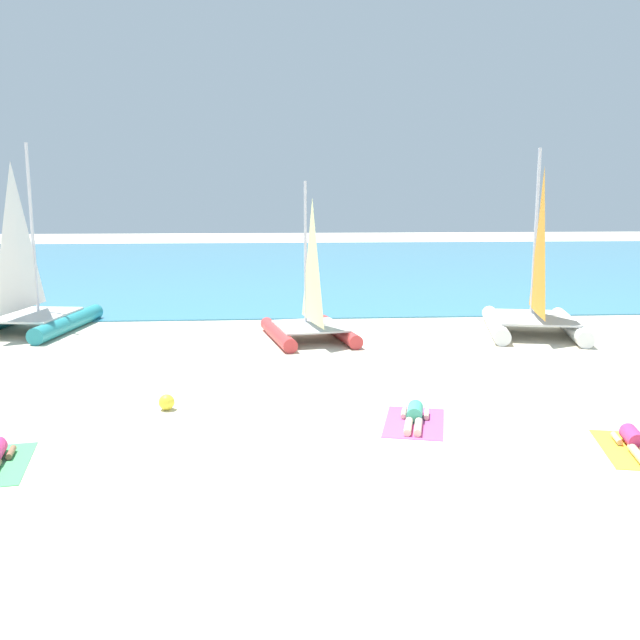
{
  "coord_description": "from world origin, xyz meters",
  "views": [
    {
      "loc": [
        -1.29,
        -11.48,
        4.26
      ],
      "look_at": [
        0.0,
        5.61,
        1.2
      ],
      "focal_mm": 39.13,
      "sensor_mm": 36.0,
      "label": 1
    }
  ],
  "objects_px": {
    "sunbather_middle": "(415,415)",
    "beach_ball": "(167,402)",
    "sailboat_red": "(309,317)",
    "sailboat_teal": "(29,304)",
    "towel_right": "(635,450)",
    "sunbather_right": "(635,441)",
    "sailboat_white": "(534,307)",
    "towel_middle": "(414,423)"
  },
  "relations": [
    {
      "from": "towel_right",
      "to": "sunbather_right",
      "type": "distance_m",
      "value": 0.14
    },
    {
      "from": "sailboat_red",
      "to": "sailboat_white",
      "type": "height_order",
      "value": "sailboat_white"
    },
    {
      "from": "sunbather_middle",
      "to": "sunbather_right",
      "type": "relative_size",
      "value": 1.0
    },
    {
      "from": "sailboat_teal",
      "to": "sailboat_red",
      "type": "height_order",
      "value": "sailboat_teal"
    },
    {
      "from": "towel_middle",
      "to": "sunbather_middle",
      "type": "height_order",
      "value": "sunbather_middle"
    },
    {
      "from": "sailboat_white",
      "to": "beach_ball",
      "type": "distance_m",
      "value": 12.55
    },
    {
      "from": "sunbather_middle",
      "to": "towel_middle",
      "type": "bearing_deg",
      "value": -90.0
    },
    {
      "from": "towel_right",
      "to": "sunbather_middle",
      "type": "bearing_deg",
      "value": 152.7
    },
    {
      "from": "beach_ball",
      "to": "sunbather_middle",
      "type": "bearing_deg",
      "value": -13.14
    },
    {
      "from": "sailboat_teal",
      "to": "sunbather_middle",
      "type": "height_order",
      "value": "sailboat_teal"
    },
    {
      "from": "sunbather_right",
      "to": "sunbather_middle",
      "type": "bearing_deg",
      "value": 166.56
    },
    {
      "from": "sailboat_white",
      "to": "towel_right",
      "type": "xyz_separation_m",
      "value": [
        -2.06,
        -9.99,
        -0.84
      ]
    },
    {
      "from": "sailboat_red",
      "to": "towel_middle",
      "type": "bearing_deg",
      "value": -89.55
    },
    {
      "from": "sunbather_middle",
      "to": "towel_right",
      "type": "relative_size",
      "value": 0.82
    },
    {
      "from": "towel_right",
      "to": "sunbather_right",
      "type": "height_order",
      "value": "sunbather_right"
    },
    {
      "from": "towel_middle",
      "to": "sailboat_white",
      "type": "bearing_deg",
      "value": 56.36
    },
    {
      "from": "sunbather_middle",
      "to": "beach_ball",
      "type": "xyz_separation_m",
      "value": [
        -4.83,
        1.13,
        0.03
      ]
    },
    {
      "from": "sailboat_white",
      "to": "sunbather_middle",
      "type": "bearing_deg",
      "value": -110.88
    },
    {
      "from": "sunbather_right",
      "to": "beach_ball",
      "type": "relative_size",
      "value": 4.87
    },
    {
      "from": "sailboat_teal",
      "to": "towel_middle",
      "type": "bearing_deg",
      "value": -35.2
    },
    {
      "from": "sunbather_middle",
      "to": "towel_right",
      "type": "xyz_separation_m",
      "value": [
        3.43,
        -1.77,
        -0.13
      ]
    },
    {
      "from": "sailboat_white",
      "to": "sunbather_right",
      "type": "xyz_separation_m",
      "value": [
        -2.05,
        -9.93,
        -0.72
      ]
    },
    {
      "from": "sailboat_red",
      "to": "sunbather_right",
      "type": "distance_m",
      "value": 10.78
    },
    {
      "from": "sailboat_red",
      "to": "beach_ball",
      "type": "xyz_separation_m",
      "value": [
        -3.29,
        -6.7,
        -0.54
      ]
    },
    {
      "from": "sailboat_red",
      "to": "towel_middle",
      "type": "relative_size",
      "value": 2.47
    },
    {
      "from": "sailboat_red",
      "to": "towel_middle",
      "type": "xyz_separation_m",
      "value": [
        1.53,
        -7.89,
        -0.69
      ]
    },
    {
      "from": "sailboat_red",
      "to": "sunbather_middle",
      "type": "relative_size",
      "value": 3.02
    },
    {
      "from": "sailboat_teal",
      "to": "sunbather_right",
      "type": "xyz_separation_m",
      "value": [
        13.77,
        -11.55,
        -0.75
      ]
    },
    {
      "from": "sunbather_right",
      "to": "beach_ball",
      "type": "height_order",
      "value": "beach_ball"
    },
    {
      "from": "sailboat_teal",
      "to": "beach_ball",
      "type": "distance_m",
      "value": 10.33
    },
    {
      "from": "towel_middle",
      "to": "sunbather_middle",
      "type": "bearing_deg",
      "value": 75.48
    },
    {
      "from": "sunbather_middle",
      "to": "sunbather_right",
      "type": "xyz_separation_m",
      "value": [
        3.45,
        -1.71,
        0.0
      ]
    },
    {
      "from": "sailboat_teal",
      "to": "towel_right",
      "type": "xyz_separation_m",
      "value": [
        13.76,
        -11.61,
        -0.87
      ]
    },
    {
      "from": "sailboat_red",
      "to": "sunbather_middle",
      "type": "height_order",
      "value": "sailboat_red"
    },
    {
      "from": "sailboat_white",
      "to": "sunbather_right",
      "type": "distance_m",
      "value": 10.16
    },
    {
      "from": "beach_ball",
      "to": "towel_middle",
      "type": "bearing_deg",
      "value": -13.91
    },
    {
      "from": "sunbather_middle",
      "to": "beach_ball",
      "type": "relative_size",
      "value": 4.85
    },
    {
      "from": "sailboat_white",
      "to": "sunbather_right",
      "type": "height_order",
      "value": "sailboat_white"
    },
    {
      "from": "towel_right",
      "to": "sailboat_red",
      "type": "bearing_deg",
      "value": 117.4
    },
    {
      "from": "towel_right",
      "to": "beach_ball",
      "type": "relative_size",
      "value": 5.94
    },
    {
      "from": "towel_right",
      "to": "sunbather_right",
      "type": "bearing_deg",
      "value": 77.11
    },
    {
      "from": "sailboat_red",
      "to": "towel_middle",
      "type": "height_order",
      "value": "sailboat_red"
    }
  ]
}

